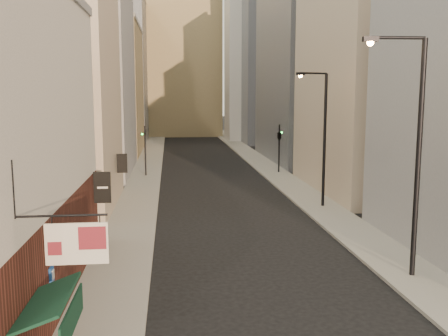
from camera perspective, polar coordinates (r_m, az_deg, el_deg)
sidewalk_left at (r=65.28m, az=-8.31°, el=1.32°), size 3.00×140.00×0.15m
sidewalk_right at (r=66.08m, az=3.03°, el=1.48°), size 3.00×140.00×0.15m
left_bldg_beige at (r=36.62m, az=-18.91°, el=7.98°), size 8.00×12.00×16.00m
left_bldg_grey at (r=52.40m, az=-15.17°, el=10.30°), size 8.00×16.00×20.00m
left_bldg_tan at (r=70.21m, az=-12.85°, el=8.58°), size 8.00×18.00×17.00m
left_bldg_wingrid at (r=90.20m, az=-11.46°, el=10.75°), size 8.00×20.00×24.00m
right_bldg_beige at (r=42.93m, az=16.06°, el=10.76°), size 8.00×16.00×20.00m
right_bldg_wingrid at (r=62.09m, az=9.03°, el=12.90°), size 8.00×20.00×26.00m
clock_tower at (r=102.26m, az=-4.61°, el=13.74°), size 14.00×14.00×44.90m
white_tower at (r=89.51m, az=2.97°, el=15.16°), size 8.00×8.00×41.50m
streetlamp_near at (r=22.49m, az=20.79°, el=2.58°), size 2.71×0.38×10.33m
streetlamp_mid at (r=35.40m, az=11.12°, el=4.07°), size 2.40×0.94×9.47m
traffic_light_left at (r=49.08m, az=-9.02°, el=3.14°), size 0.60×0.53×5.00m
traffic_light_right at (r=50.85m, az=6.34°, el=3.73°), size 0.70×0.70×5.00m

